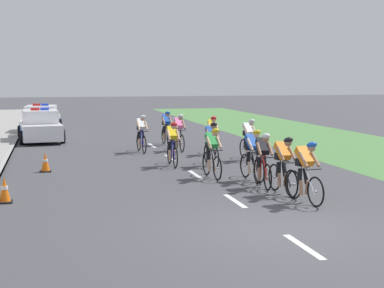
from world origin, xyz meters
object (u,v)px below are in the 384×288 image
(cyclist_ninth, at_px, (212,134))
(traffic_cone_mid, at_px, (45,162))
(cyclist_seventh, at_px, (172,143))
(cyclist_sixth, at_px, (211,143))
(cyclist_lead, at_px, (305,171))
(cyclist_fourth, at_px, (253,154))
(traffic_cone_near, at_px, (4,190))
(cyclist_eighth, at_px, (249,139))
(cyclist_third, at_px, (263,159))
(cyclist_second, at_px, (283,164))
(cyclist_eleventh, at_px, (166,127))
(cyclist_twelfth, at_px, (179,132))
(police_car_second, at_px, (41,120))
(cyclist_tenth, at_px, (141,133))
(police_car_nearest, at_px, (40,127))
(cyclist_fifth, at_px, (212,152))

(cyclist_ninth, bearing_deg, traffic_cone_mid, -155.93)
(cyclist_seventh, bearing_deg, cyclist_sixth, -13.49)
(cyclist_lead, bearing_deg, cyclist_fourth, 93.22)
(cyclist_sixth, bearing_deg, cyclist_seventh, 166.51)
(traffic_cone_near, height_order, traffic_cone_mid, same)
(cyclist_eighth, bearing_deg, cyclist_third, -105.11)
(cyclist_second, distance_m, cyclist_seventh, 5.74)
(cyclist_second, xyz_separation_m, traffic_cone_mid, (-6.04, 5.18, -0.48))
(cyclist_eleventh, distance_m, cyclist_twelfth, 2.18)
(traffic_cone_mid, bearing_deg, police_car_second, 91.16)
(cyclist_sixth, distance_m, cyclist_twelfth, 4.35)
(cyclist_sixth, bearing_deg, cyclist_third, -85.42)
(cyclist_tenth, height_order, traffic_cone_near, cyclist_tenth)
(cyclist_fourth, bearing_deg, cyclist_second, -87.91)
(cyclist_eleventh, height_order, traffic_cone_near, cyclist_eleventh)
(cyclist_second, height_order, cyclist_seventh, same)
(cyclist_sixth, xyz_separation_m, traffic_cone_near, (-6.48, -4.51, -0.48))
(police_car_nearest, height_order, police_car_second, same)
(cyclist_eleventh, distance_m, traffic_cone_mid, 8.36)
(cyclist_second, xyz_separation_m, traffic_cone_near, (-6.98, 0.63, -0.48))
(police_car_second, xyz_separation_m, traffic_cone_mid, (0.28, -14.01, -0.37))
(cyclist_eighth, bearing_deg, cyclist_seventh, -166.40)
(cyclist_second, height_order, cyclist_eleventh, same)
(cyclist_second, xyz_separation_m, cyclist_third, (-0.17, 1.05, 0.00))
(cyclist_second, distance_m, cyclist_fourth, 2.14)
(cyclist_eighth, bearing_deg, cyclist_sixth, -148.68)
(cyclist_eleventh, bearing_deg, cyclist_fourth, -85.78)
(cyclist_lead, distance_m, cyclist_ninth, 9.15)
(cyclist_lead, xyz_separation_m, cyclist_tenth, (-2.37, 10.49, 0.00))
(cyclist_twelfth, bearing_deg, cyclist_eleventh, 92.68)
(cyclist_eighth, bearing_deg, cyclist_fifth, -124.99)
(traffic_cone_near, bearing_deg, police_car_nearest, 87.32)
(cyclist_third, relative_size, traffic_cone_mid, 2.69)
(cyclist_seventh, xyz_separation_m, traffic_cone_near, (-5.18, -4.82, -0.48))
(cyclist_eleventh, bearing_deg, cyclist_eighth, -69.97)
(cyclist_eighth, distance_m, traffic_cone_near, 9.91)
(cyclist_ninth, distance_m, cyclist_eleventh, 3.80)
(cyclist_tenth, xyz_separation_m, police_car_second, (-4.06, 9.82, -0.11))
(cyclist_lead, distance_m, police_car_nearest, 17.02)
(cyclist_sixth, bearing_deg, cyclist_lead, -84.49)
(cyclist_sixth, relative_size, cyclist_ninth, 1.00)
(cyclist_third, bearing_deg, cyclist_eleventh, 93.29)
(cyclist_second, relative_size, cyclist_third, 1.00)
(police_car_second, bearing_deg, cyclist_fourth, -69.87)
(cyclist_fifth, distance_m, cyclist_sixth, 2.38)
(cyclist_sixth, distance_m, police_car_second, 15.21)
(cyclist_seventh, bearing_deg, cyclist_twelfth, 74.45)
(cyclist_seventh, xyz_separation_m, cyclist_twelfth, (1.12, 4.04, 0.00))
(cyclist_lead, distance_m, cyclist_eighth, 7.38)
(cyclist_fifth, bearing_deg, police_car_nearest, 113.81)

